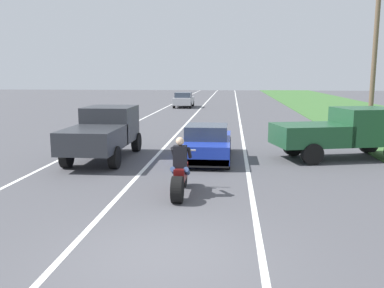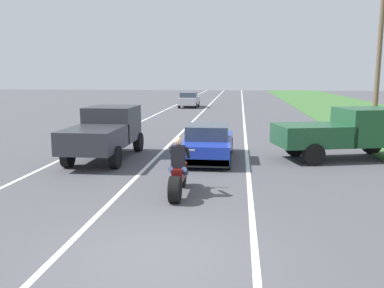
{
  "view_description": "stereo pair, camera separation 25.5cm",
  "coord_description": "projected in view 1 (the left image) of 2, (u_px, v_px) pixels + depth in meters",
  "views": [
    {
      "loc": [
        1.21,
        -6.96,
        3.26
      ],
      "look_at": [
        -0.07,
        6.37,
        1.0
      ],
      "focal_mm": 38.55,
      "sensor_mm": 36.0,
      "label": 1
    },
    {
      "loc": [
        1.47,
        -6.93,
        3.26
      ],
      "look_at": [
        -0.07,
        6.37,
        1.0
      ],
      "focal_mm": 38.55,
      "sensor_mm": 36.0,
      "label": 2
    }
  ],
  "objects": [
    {
      "name": "distant_car_far_ahead",
      "position": [
        184.0,
        100.0,
        41.33
      ],
      "size": [
        1.8,
        4.0,
        1.5
      ],
      "color": "#B2B2B7",
      "rests_on": "ground"
    },
    {
      "name": "pickup_truck_right_shoulder_dark_green",
      "position": [
        342.0,
        131.0,
        16.01
      ],
      "size": [
        5.14,
        3.14,
        1.98
      ],
      "color": "#1E4C2D",
      "rests_on": "ground"
    },
    {
      "name": "utility_pole_roadside",
      "position": [
        374.0,
        56.0,
        20.84
      ],
      "size": [
        0.24,
        0.24,
        8.33
      ],
      "primitive_type": "cylinder",
      "color": "brown",
      "rests_on": "ground"
    },
    {
      "name": "lane_stripe_right_solid",
      "position": [
        240.0,
        125.0,
        26.95
      ],
      "size": [
        0.14,
        120.0,
        0.01
      ],
      "primitive_type": "cube",
      "color": "white",
      "rests_on": "ground"
    },
    {
      "name": "sports_car_blue",
      "position": [
        207.0,
        144.0,
        15.9
      ],
      "size": [
        1.84,
        4.3,
        1.37
      ],
      "color": "#1E38B2",
      "rests_on": "ground"
    },
    {
      "name": "pickup_truck_left_lane_dark_grey",
      "position": [
        104.0,
        131.0,
        15.94
      ],
      "size": [
        2.02,
        4.8,
        1.98
      ],
      "color": "#2D3035",
      "rests_on": "ground"
    },
    {
      "name": "lane_stripe_left_solid",
      "position": [
        133.0,
        124.0,
        27.63
      ],
      "size": [
        0.14,
        120.0,
        0.01
      ],
      "primitive_type": "cube",
      "color": "white",
      "rests_on": "ground"
    },
    {
      "name": "ground_plane",
      "position": [
        162.0,
        256.0,
        7.49
      ],
      "size": [
        160.0,
        160.0,
        0.0
      ],
      "primitive_type": "plane",
      "color": "#4C4C51"
    },
    {
      "name": "lane_stripe_centre_dashed",
      "position": [
        186.0,
        124.0,
        27.29
      ],
      "size": [
        0.14,
        120.0,
        0.01
      ],
      "primitive_type": "cube",
      "color": "white",
      "rests_on": "ground"
    },
    {
      "name": "motorcycle_with_rider",
      "position": [
        180.0,
        175.0,
        11.12
      ],
      "size": [
        0.7,
        2.21,
        1.62
      ],
      "color": "black",
      "rests_on": "ground"
    }
  ]
}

